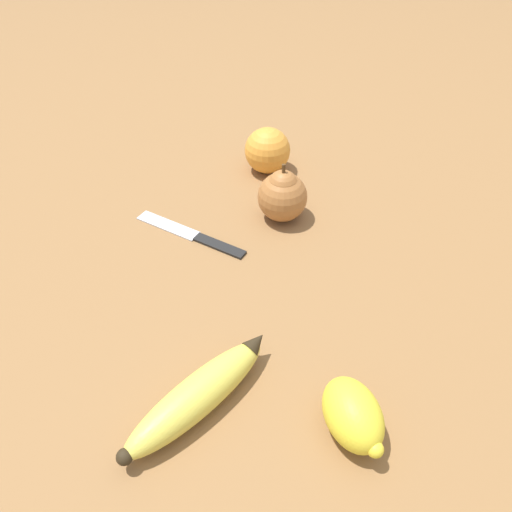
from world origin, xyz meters
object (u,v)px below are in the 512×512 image
(pear, at_px, (282,195))
(orange, at_px, (267,150))
(banana, at_px, (199,395))
(lemon, at_px, (357,414))
(paring_knife, at_px, (194,235))

(pear, bearing_deg, orange, -96.70)
(banana, relative_size, lemon, 2.07)
(lemon, relative_size, paring_knife, 0.60)
(orange, bearing_deg, lemon, 84.06)
(orange, bearing_deg, paring_knife, 42.83)
(orange, distance_m, pear, 0.13)
(banana, bearing_deg, lemon, -55.32)
(pear, bearing_deg, lemon, 84.35)
(pear, distance_m, lemon, 0.35)
(orange, xyz_separation_m, paring_knife, (0.15, 0.14, -0.03))
(orange, bearing_deg, pear, 83.30)
(paring_knife, bearing_deg, banana, -142.90)
(orange, relative_size, paring_knife, 0.52)
(banana, height_order, lemon, lemon)
(banana, height_order, paring_knife, banana)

